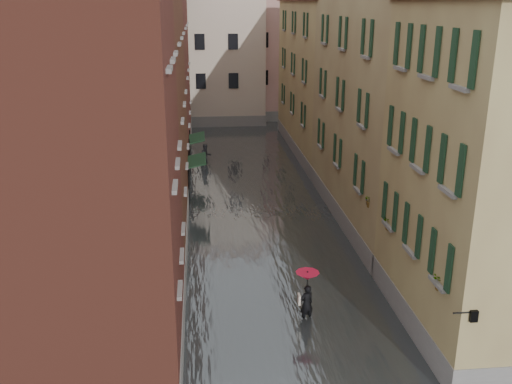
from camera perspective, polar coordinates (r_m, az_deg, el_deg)
name	(u,v)px	position (r m, az deg, el deg)	size (l,w,h in m)	color
ground	(287,309)	(22.84, 3.16, -11.57)	(120.00, 120.00, 0.00)	#535355
floodwater	(255,198)	(34.58, -0.08, -0.62)	(10.00, 60.00, 0.20)	#464B4D
building_left_near	(79,169)	(18.60, -17.32, 2.25)	(6.00, 8.00, 13.00)	brown
building_left_mid	(122,112)	(29.23, -13.21, 7.81)	(6.00, 14.00, 12.50)	#57311B
building_left_far	(147,65)	(43.91, -10.89, 12.39)	(6.00, 16.00, 14.00)	brown
building_right_near	(504,178)	(21.04, 23.53, 1.25)	(6.00, 8.00, 11.50)	olive
building_right_mid	(397,102)	(30.68, 13.95, 8.71)	(6.00, 14.00, 13.00)	tan
building_right_far	(332,79)	(45.05, 7.58, 11.11)	(6.00, 16.00, 11.50)	olive
building_end_cream	(200,54)	(57.73, -5.63, 13.53)	(12.00, 9.00, 13.00)	beige
building_end_pink	(287,57)	(60.46, 3.17, 13.33)	(10.00, 9.00, 12.00)	#C9938D
awning_near	(196,162)	(33.86, -6.00, 3.04)	(1.09, 2.73, 2.80)	black
awning_far	(196,139)	(39.54, -6.00, 5.30)	(1.09, 2.85, 2.80)	black
wall_lantern	(472,315)	(17.61, 20.83, -11.43)	(0.71, 0.22, 0.35)	black
window_planters	(398,223)	(22.18, 13.97, -3.01)	(0.59, 8.39, 0.84)	#A16234
pedestrian_main	(307,292)	(21.45, 5.10, -9.98)	(0.88, 0.88, 2.06)	black
pedestrian_far	(206,156)	(41.13, -5.03, 3.58)	(0.86, 0.67, 1.77)	black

